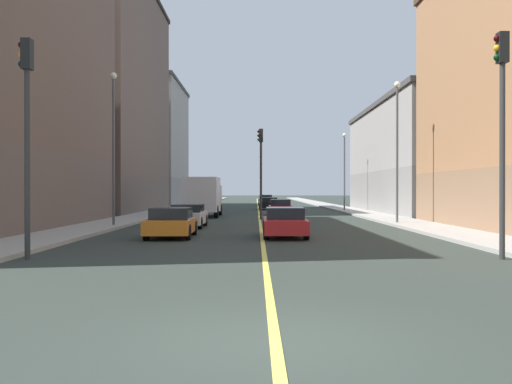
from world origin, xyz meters
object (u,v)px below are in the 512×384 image
(traffic_light_right_near, at_px, (25,118))
(street_lamp_right_near, at_px, (112,134))
(street_lamp_left_far, at_px, (343,164))
(car_orange, at_px, (170,223))
(car_silver, at_px, (186,216))
(building_left_mid, at_px, (429,158))
(car_black, at_px, (267,203))
(box_truck, at_px, (202,196))
(traffic_light_left_near, at_px, (500,114))
(traffic_light_median_far, at_px, (259,161))
(building_right_midblock, at_px, (94,98))
(car_red, at_px, (283,223))
(car_maroon, at_px, (279,208))
(car_green, at_px, (264,201))
(street_lamp_left_near, at_px, (395,139))
(building_right_distant, at_px, (141,145))

(traffic_light_right_near, distance_m, street_lamp_right_near, 13.99)
(street_lamp_left_far, distance_m, car_orange, 30.82)
(street_lamp_left_far, bearing_deg, car_silver, -118.65)
(building_left_mid, height_order, car_black, building_left_mid)
(traffic_light_right_near, xyz_separation_m, box_truck, (2.72, 26.16, -2.56))
(car_orange, relative_size, car_black, 0.89)
(traffic_light_left_near, relative_size, box_truck, 0.98)
(traffic_light_median_far, bearing_deg, building_right_midblock, 137.23)
(street_lamp_right_near, bearing_deg, car_red, -34.53)
(car_red, distance_m, car_black, 34.18)
(car_orange, bearing_deg, traffic_light_right_near, -112.32)
(car_orange, relative_size, car_maroon, 0.90)
(traffic_light_left_near, height_order, traffic_light_median_far, traffic_light_left_near)
(car_maroon, relative_size, car_black, 0.98)
(car_green, bearing_deg, street_lamp_left_near, -79.97)
(building_left_mid, height_order, car_maroon, building_left_mid)
(building_right_distant, relative_size, traffic_light_left_near, 2.62)
(street_lamp_left_far, distance_m, box_truck, 15.81)
(traffic_light_median_far, height_order, street_lamp_right_near, street_lamp_right_near)
(box_truck, bearing_deg, traffic_light_left_near, -66.80)
(street_lamp_left_near, bearing_deg, traffic_light_right_near, -132.60)
(car_orange, distance_m, car_maroon, 21.66)
(traffic_light_median_far, relative_size, car_silver, 1.54)
(car_maroon, bearing_deg, traffic_light_right_near, -106.91)
(car_red, relative_size, car_maroon, 0.96)
(building_left_mid, relative_size, car_orange, 6.17)
(car_green, bearing_deg, building_left_mid, -57.02)
(street_lamp_left_near, xyz_separation_m, car_green, (-6.99, 39.52, -4.36))
(traffic_light_right_near, height_order, street_lamp_left_near, street_lamp_left_near)
(car_red, bearing_deg, building_right_midblock, 119.77)
(car_green, bearing_deg, traffic_light_right_near, -98.11)
(traffic_light_left_near, bearing_deg, building_left_mid, 76.04)
(street_lamp_left_near, height_order, car_silver, street_lamp_left_near)
(car_maroon, relative_size, box_truck, 0.67)
(traffic_light_right_near, bearing_deg, traffic_light_left_near, 0.00)
(car_green, bearing_deg, street_lamp_right_near, -102.05)
(car_maroon, bearing_deg, car_green, 91.49)
(car_red, relative_size, car_black, 0.94)
(car_green, bearing_deg, car_maroon, -88.51)
(building_left_mid, height_order, car_silver, building_left_mid)
(car_orange, bearing_deg, street_lamp_right_near, 122.72)
(building_right_distant, xyz_separation_m, car_black, (16.37, -15.99, -7.41))
(car_silver, bearing_deg, street_lamp_left_far, 61.35)
(traffic_light_median_far, height_order, street_lamp_left_far, street_lamp_left_far)
(traffic_light_median_far, height_order, car_black, traffic_light_median_far)
(street_lamp_left_near, distance_m, car_maroon, 14.45)
(traffic_light_median_far, height_order, box_truck, traffic_light_median_far)
(car_red, xyz_separation_m, car_maroon, (0.70, 20.74, 0.01))
(car_green, distance_m, car_maroon, 27.29)
(building_right_distant, height_order, traffic_light_median_far, building_right_distant)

